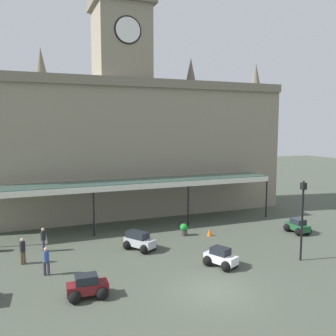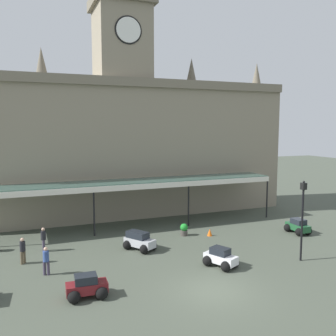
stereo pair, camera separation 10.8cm
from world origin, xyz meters
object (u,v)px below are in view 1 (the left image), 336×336
object	(u,v)px
car_green_sedan	(297,227)
car_white_sedan	(221,259)
pedestrian_beside_cars	(23,250)
victorian_lamppost	(302,212)
pedestrian_near_entrance	(43,239)
traffic_cone	(209,232)
planter_forecourt_centre	(184,229)
car_silver_estate	(139,242)
pedestrian_crossing_forecourt	(46,260)
car_maroon_sedan	(87,288)

from	to	relation	value
car_green_sedan	car_white_sedan	bearing A→B (deg)	-156.94
pedestrian_beside_cars	victorian_lamppost	bearing A→B (deg)	-19.51
pedestrian_near_entrance	traffic_cone	world-z (taller)	pedestrian_near_entrance
planter_forecourt_centre	car_green_sedan	bearing A→B (deg)	-17.34
car_green_sedan	traffic_cone	bearing A→B (deg)	164.37
car_silver_estate	pedestrian_crossing_forecourt	bearing A→B (deg)	-160.30
car_white_sedan	pedestrian_crossing_forecourt	xyz separation A→B (m)	(-10.06, 2.55, 0.41)
car_silver_estate	pedestrian_crossing_forecourt	size ratio (longest dim) A/B	1.46
car_maroon_sedan	car_green_sedan	distance (m)	18.40
car_green_sedan	car_white_sedan	xyz separation A→B (m)	(-9.35, -3.98, 0.00)
car_silver_estate	pedestrian_near_entrance	size ratio (longest dim) A/B	1.46
traffic_cone	planter_forecourt_centre	xyz separation A→B (m)	(-1.86, 0.81, 0.21)
traffic_cone	planter_forecourt_centre	bearing A→B (deg)	156.52
pedestrian_crossing_forecourt	victorian_lamppost	world-z (taller)	victorian_lamppost
victorian_lamppost	car_silver_estate	bearing A→B (deg)	147.52
car_maroon_sedan	car_green_sedan	world-z (taller)	same
pedestrian_near_entrance	traffic_cone	size ratio (longest dim) A/B	2.95
car_silver_estate	car_white_sedan	distance (m)	6.10
car_white_sedan	pedestrian_beside_cars	distance (m)	12.37
car_green_sedan	traffic_cone	world-z (taller)	car_green_sedan
car_maroon_sedan	car_white_sedan	distance (m)	8.40
car_maroon_sedan	pedestrian_near_entrance	bearing A→B (deg)	101.88
pedestrian_beside_cars	traffic_cone	bearing A→B (deg)	4.16
pedestrian_beside_cars	traffic_cone	xyz separation A→B (m)	(13.71, 1.00, -0.63)
car_white_sedan	traffic_cone	distance (m)	6.39
car_white_sedan	pedestrian_beside_cars	xyz separation A→B (m)	(-11.33, 4.93, 0.41)
pedestrian_crossing_forecourt	pedestrian_beside_cars	distance (m)	2.70
car_silver_estate	car_green_sedan	size ratio (longest dim) A/B	1.18
pedestrian_near_entrance	car_silver_estate	bearing A→B (deg)	-18.35
car_maroon_sedan	traffic_cone	size ratio (longest dim) A/B	3.67
pedestrian_beside_cars	traffic_cone	distance (m)	13.76
car_maroon_sedan	victorian_lamppost	world-z (taller)	victorian_lamppost
car_maroon_sedan	pedestrian_beside_cars	size ratio (longest dim) A/B	1.25
car_silver_estate	car_green_sedan	world-z (taller)	car_silver_estate
pedestrian_beside_cars	planter_forecourt_centre	xyz separation A→B (m)	(11.84, 1.81, -0.42)
car_white_sedan	pedestrian_crossing_forecourt	distance (m)	10.39
car_green_sedan	pedestrian_beside_cars	bearing A→B (deg)	177.36
car_maroon_sedan	pedestrian_beside_cars	bearing A→B (deg)	116.35
victorian_lamppost	planter_forecourt_centre	bearing A→B (deg)	121.97
pedestrian_near_entrance	pedestrian_crossing_forecourt	size ratio (longest dim) A/B	1.00
planter_forecourt_centre	victorian_lamppost	bearing A→B (deg)	-58.03
car_maroon_sedan	pedestrian_near_entrance	xyz separation A→B (m)	(-1.69, 8.04, 0.41)
car_white_sedan	traffic_cone	xyz separation A→B (m)	(2.37, 5.93, -0.22)
pedestrian_crossing_forecourt	planter_forecourt_centre	world-z (taller)	pedestrian_crossing_forecourt
pedestrian_near_entrance	pedestrian_crossing_forecourt	bearing A→B (deg)	-90.69
pedestrian_beside_cars	car_maroon_sedan	bearing A→B (deg)	-63.65
car_maroon_sedan	pedestrian_crossing_forecourt	world-z (taller)	pedestrian_crossing_forecourt
pedestrian_near_entrance	victorian_lamppost	world-z (taller)	victorian_lamppost
car_green_sedan	pedestrian_beside_cars	size ratio (longest dim) A/B	1.23
traffic_cone	pedestrian_crossing_forecourt	bearing A→B (deg)	-164.79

